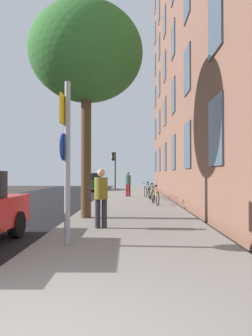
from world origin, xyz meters
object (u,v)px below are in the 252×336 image
at_px(pedestrian_1, 128,182).
at_px(car_1, 94,182).
at_px(sign_post, 66,152).
at_px(bicycle_2, 147,191).
at_px(pedestrian_0, 101,194).
at_px(bicycle_0, 155,197).
at_px(bicycle_1, 151,194).
at_px(tree_near, 86,55).
at_px(traffic_light, 114,163).

xyz_separation_m(pedestrian_1, car_1, (-3.22, 8.13, -0.18)).
xyz_separation_m(sign_post, pedestrian_1, (1.12, 12.86, -0.98)).
xyz_separation_m(bicycle_2, pedestrian_0, (-1.78, -9.83, 0.52)).
xyz_separation_m(bicycle_2, pedestrian_1, (-1.18, 1.16, 0.52)).
bearing_deg(bicycle_0, sign_post, -107.32).
bearing_deg(sign_post, bicycle_1, 76.45).
xyz_separation_m(tree_near, bicycle_0, (2.63, 4.17, -5.07)).
height_order(tree_near, bicycle_2, tree_near).
xyz_separation_m(bicycle_1, pedestrian_1, (-1.31, 2.78, 0.54)).
relative_size(traffic_light, pedestrian_0, 2.25).
bearing_deg(sign_post, pedestrian_0, 74.33).
bearing_deg(bicycle_0, bicycle_1, 90.88).
bearing_deg(sign_post, traffic_light, 90.82).
height_order(sign_post, car_1, sign_post).
bearing_deg(traffic_light, pedestrian_1, -81.15).
height_order(tree_near, bicycle_0, tree_near).
bearing_deg(sign_post, tree_near, 92.59).
height_order(bicycle_0, car_1, car_1).
height_order(sign_post, pedestrian_1, sign_post).
distance_m(pedestrian_1, car_1, 8.74).
bearing_deg(bicycle_2, car_1, 115.35).
height_order(sign_post, bicycle_2, sign_post).
bearing_deg(tree_near, pedestrian_0, -69.66).
relative_size(tree_near, bicycle_1, 4.40).
bearing_deg(pedestrian_1, bicycle_1, -64.80).
bearing_deg(bicycle_2, tree_near, -107.20).
relative_size(sign_post, tree_near, 0.47).
relative_size(pedestrian_0, car_1, 0.36).
bearing_deg(car_1, pedestrian_0, -82.19).
bearing_deg(pedestrian_1, car_1, 111.62).
distance_m(pedestrian_0, car_1, 19.30).
bearing_deg(bicycle_0, tree_near, -122.27).
bearing_deg(pedestrian_1, traffic_light, 98.85).
relative_size(sign_post, bicycle_2, 2.04).
height_order(tree_near, bicycle_1, tree_near).
relative_size(sign_post, bicycle_1, 2.08).
height_order(sign_post, tree_near, tree_near).
distance_m(sign_post, pedestrian_1, 12.94).
distance_m(traffic_light, bicycle_1, 12.48).
xyz_separation_m(bicycle_1, car_1, (-4.53, 10.91, 0.35)).
relative_size(bicycle_1, pedestrian_0, 1.02).
relative_size(bicycle_0, pedestrian_1, 1.04).
relative_size(tree_near, pedestrian_1, 4.45).
height_order(traffic_light, bicycle_0, traffic_light).
xyz_separation_m(traffic_light, car_1, (-1.78, -1.09, -1.71)).
relative_size(traffic_light, bicycle_0, 2.16).
height_order(pedestrian_0, pedestrian_1, pedestrian_1).
height_order(sign_post, bicycle_0, sign_post).
height_order(bicycle_2, pedestrian_0, pedestrian_0).
distance_m(bicycle_0, car_1, 13.87).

